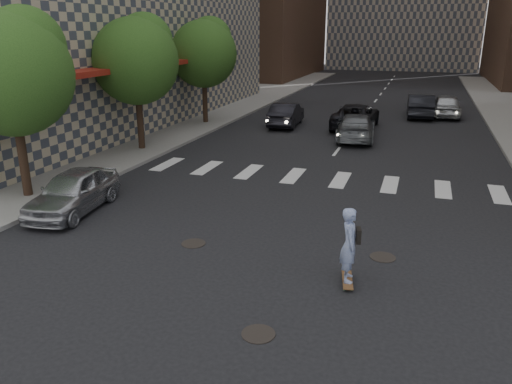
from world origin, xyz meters
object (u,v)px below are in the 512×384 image
tree_a (14,69)px  traffic_car_e (420,106)px  silver_sedan (73,191)px  traffic_car_d (446,105)px  traffic_car_c (356,116)px  tree_b (138,57)px  traffic_car_b (356,127)px  tree_c (205,51)px  traffic_car_a (286,114)px  skateboarder (350,245)px

tree_a → traffic_car_e: (13.23, 23.17, -3.84)m
silver_sedan → traffic_car_d: traffic_car_d is taller
traffic_car_c → traffic_car_e: (3.76, 5.67, 0.04)m
tree_a → traffic_car_c: tree_a is taller
tree_b → traffic_car_d: tree_b is taller
traffic_car_b → tree_b: bearing=25.8°
traffic_car_e → tree_b: bearing=45.8°
tree_c → traffic_car_d: bearing=27.7°
silver_sedan → traffic_car_b: bearing=56.1°
silver_sedan → traffic_car_d: bearing=56.1°
traffic_car_a → traffic_car_e: 10.25m
silver_sedan → traffic_car_a: 17.81m
tree_c → silver_sedan: bearing=-81.7°
tree_c → traffic_car_e: tree_c is taller
traffic_car_a → traffic_car_c: (4.32, 0.63, 0.02)m
silver_sedan → traffic_car_c: traffic_car_c is taller
tree_a → traffic_car_a: tree_a is taller
traffic_car_b → traffic_car_d: size_ratio=1.05×
traffic_car_c → traffic_car_e: bearing=-123.6°
tree_c → traffic_car_a: (5.16, 0.86, -3.90)m
tree_c → traffic_car_e: size_ratio=1.35×
tree_b → silver_sedan: tree_b is taller
tree_a → traffic_car_d: (14.98, 23.86, -3.83)m
traffic_car_d → traffic_car_c: bearing=48.6°
tree_a → traffic_car_e: 26.96m
tree_a → tree_b: 8.00m
traffic_car_b → traffic_car_c: bearing=-87.5°
traffic_car_c → traffic_car_d: bearing=-130.9°
traffic_car_b → skateboarder: bearing=91.7°
skateboarder → traffic_car_a: size_ratio=0.43×
silver_sedan → traffic_car_a: (2.70, 17.60, 0.03)m
silver_sedan → traffic_car_e: size_ratio=0.86×
skateboarder → silver_sedan: 9.85m
tree_a → traffic_car_a: bearing=73.0°
tree_b → traffic_car_b: tree_b is taller
traffic_car_d → tree_b: bearing=46.1°
traffic_car_c → traffic_car_e: traffic_car_e is taller
tree_c → traffic_car_d: size_ratio=1.38×
tree_a → silver_sedan: bearing=-16.7°
skateboarder → silver_sedan: skateboarder is taller
skateboarder → traffic_car_a: 20.93m
traffic_car_a → traffic_car_e: (8.07, 6.31, 0.06)m
silver_sedan → traffic_car_e: 26.22m
traffic_car_c → traffic_car_b: bearing=97.8°
skateboarder → tree_c: bearing=111.4°
tree_b → silver_sedan: (2.45, -8.74, -3.93)m
traffic_car_c → silver_sedan: bearing=68.9°
tree_b → traffic_car_e: 20.49m
tree_a → silver_sedan: size_ratio=1.57×
tree_a → tree_c: bearing=90.0°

